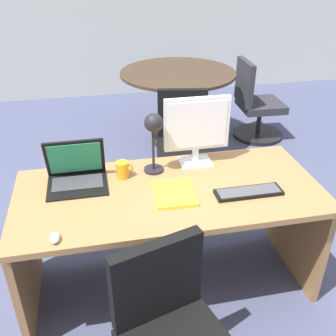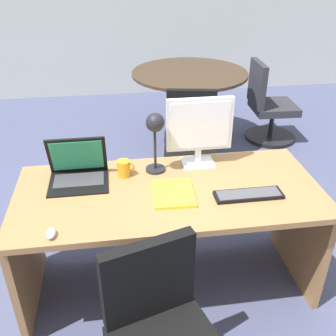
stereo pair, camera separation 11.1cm
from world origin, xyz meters
name	(u,v)px [view 2 (the right image)]	position (x,y,z in m)	size (l,w,h in m)	color
ground	(147,170)	(0.00, 1.50, 0.00)	(12.00, 12.00, 0.00)	#474C6B
desk	(168,214)	(0.00, 0.05, 0.52)	(1.74, 0.78, 0.73)	#9E7042
monitor	(199,128)	(0.23, 0.27, 0.98)	(0.40, 0.16, 0.44)	silver
laptop	(78,167)	(-0.51, 0.20, 0.81)	(0.34, 0.28, 0.26)	black
keyboard	(248,195)	(0.42, -0.13, 0.74)	(0.38, 0.11, 0.02)	black
mouse	(51,233)	(-0.62, -0.32, 0.75)	(0.04, 0.08, 0.04)	silver
desk_lamp	(155,130)	(-0.05, 0.21, 1.01)	(0.12, 0.14, 0.39)	black
book	(174,193)	(0.02, -0.05, 0.74)	(0.24, 0.29, 0.02)	yellow
coffee_mug	(124,168)	(-0.24, 0.19, 0.78)	(0.10, 0.08, 0.10)	orange
meeting_table	(189,90)	(0.52, 2.06, 0.61)	(1.20, 1.20, 0.80)	black
meeting_chair_near	(191,152)	(0.37, 1.18, 0.34)	(0.56, 0.56, 0.86)	black
meeting_chair_far	(268,110)	(1.41, 2.02, 0.35)	(0.56, 0.56, 0.88)	black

